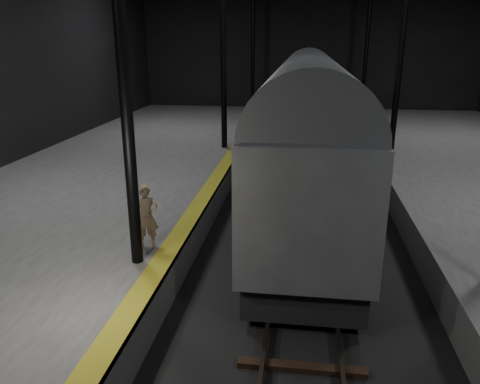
# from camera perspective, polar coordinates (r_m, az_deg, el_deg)

# --- Properties ---
(ground) EXTENTS (44.00, 44.00, 0.00)m
(ground) POSITION_cam_1_polar(r_m,az_deg,el_deg) (14.54, 7.76, -5.77)
(ground) COLOR black
(ground) RESTS_ON ground
(platform_left) EXTENTS (9.00, 43.80, 1.00)m
(platform_left) POSITION_cam_1_polar(r_m,az_deg,el_deg) (16.11, -19.90, -2.39)
(platform_left) COLOR #4B4B48
(platform_left) RESTS_ON ground
(tactile_strip) EXTENTS (0.50, 43.80, 0.01)m
(tactile_strip) POSITION_cam_1_polar(r_m,az_deg,el_deg) (14.49, -5.02, -1.46)
(tactile_strip) COLOR olive
(tactile_strip) RESTS_ON platform_left
(track) EXTENTS (2.40, 43.00, 0.24)m
(track) POSITION_cam_1_polar(r_m,az_deg,el_deg) (14.51, 7.77, -5.53)
(track) COLOR #3F3328
(track) RESTS_ON ground
(train) EXTENTS (2.96, 19.74, 5.28)m
(train) POSITION_cam_1_polar(r_m,az_deg,el_deg) (18.30, 8.25, 8.82)
(train) COLOR #929499
(train) RESTS_ON ground
(woman) EXTENTS (0.63, 0.47, 1.58)m
(woman) POSITION_cam_1_polar(r_m,az_deg,el_deg) (11.46, -11.33, -2.99)
(woman) COLOR tan
(woman) RESTS_ON platform_left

